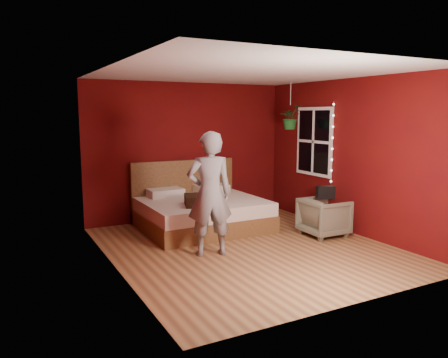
# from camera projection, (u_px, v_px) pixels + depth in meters

# --- Properties ---
(floor) EXTENTS (4.50, 4.50, 0.00)m
(floor) POSITION_uv_depth(u_px,v_px,m) (248.00, 247.00, 6.64)
(floor) COLOR #9A6A3D
(floor) RESTS_ON ground
(room_walls) EXTENTS (4.04, 4.54, 2.62)m
(room_walls) POSITION_uv_depth(u_px,v_px,m) (249.00, 137.00, 6.39)
(room_walls) COLOR #560B09
(room_walls) RESTS_ON ground
(window) EXTENTS (0.05, 0.97, 1.27)m
(window) POSITION_uv_depth(u_px,v_px,m) (314.00, 142.00, 8.11)
(window) COLOR white
(window) RESTS_ON room_walls
(fairy_lights) EXTENTS (0.04, 0.04, 1.45)m
(fairy_lights) POSITION_uv_depth(u_px,v_px,m) (332.00, 143.00, 7.64)
(fairy_lights) COLOR silver
(fairy_lights) RESTS_ON room_walls
(bed) EXTENTS (2.07, 1.76, 1.14)m
(bed) POSITION_uv_depth(u_px,v_px,m) (200.00, 211.00, 7.77)
(bed) COLOR brown
(bed) RESTS_ON ground
(person) EXTENTS (0.73, 0.57, 1.78)m
(person) POSITION_uv_depth(u_px,v_px,m) (210.00, 194.00, 6.17)
(person) COLOR gray
(person) RESTS_ON ground
(armchair) EXTENTS (0.71, 0.69, 0.63)m
(armchair) POSITION_uv_depth(u_px,v_px,m) (324.00, 217.00, 7.24)
(armchair) COLOR #6B6A54
(armchair) RESTS_ON ground
(handbag) EXTENTS (0.32, 0.23, 0.20)m
(handbag) POSITION_uv_depth(u_px,v_px,m) (325.00, 192.00, 7.19)
(handbag) COLOR black
(handbag) RESTS_ON armchair
(throw_pillow) EXTENTS (0.62, 0.62, 0.17)m
(throw_pillow) POSITION_uv_depth(u_px,v_px,m) (200.00, 200.00, 7.18)
(throw_pillow) COLOR black
(throw_pillow) RESTS_ON bed
(hanging_plant) EXTENTS (0.49, 0.45, 0.88)m
(hanging_plant) POSITION_uv_depth(u_px,v_px,m) (290.00, 117.00, 8.04)
(hanging_plant) COLOR silver
(hanging_plant) RESTS_ON room_walls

